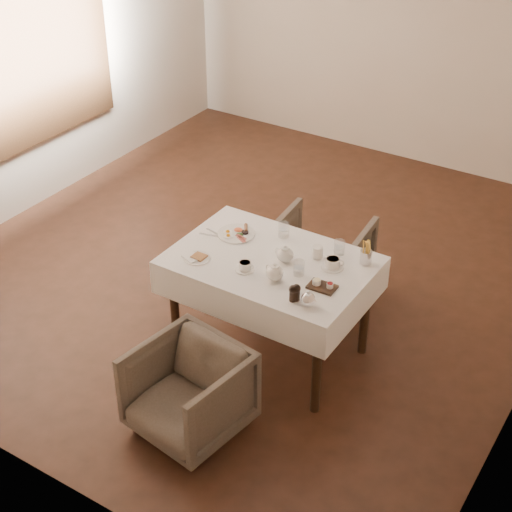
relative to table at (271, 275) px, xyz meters
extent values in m
plane|color=black|center=(-0.66, 0.88, -0.64)|extent=(5.00, 5.00, 0.00)
plane|color=#C4B49E|center=(-0.66, 3.38, 0.81)|extent=(4.50, 0.00, 4.50)
plane|color=#C4B49E|center=(-2.91, 0.88, 0.81)|extent=(0.00, 5.00, 5.00)
cube|color=black|center=(-2.88, 0.88, 0.96)|extent=(0.03, 1.75, 2.05)
cube|color=black|center=(0.00, 0.00, 0.08)|extent=(1.20, 0.80, 0.04)
cube|color=white|center=(0.00, 0.00, 0.00)|extent=(1.28, 0.88, 0.23)
cylinder|color=black|center=(-0.54, 0.34, -0.29)|extent=(0.06, 0.06, 0.70)
cylinder|color=black|center=(0.54, 0.34, -0.29)|extent=(0.06, 0.06, 0.70)
cylinder|color=black|center=(-0.54, -0.34, -0.29)|extent=(0.06, 0.06, 0.70)
cylinder|color=black|center=(0.54, -0.34, -0.29)|extent=(0.06, 0.06, 0.70)
imported|color=#4D4438|center=(-0.03, -0.88, -0.35)|extent=(0.70, 0.71, 0.57)
imported|color=#4D4438|center=(-0.05, 0.78, -0.33)|extent=(0.73, 0.74, 0.63)
cylinder|color=white|center=(-0.36, 0.14, 0.12)|extent=(0.26, 0.26, 0.01)
ellipsoid|color=#D95627|center=(-0.37, 0.18, 0.13)|extent=(0.06, 0.06, 0.02)
cylinder|color=brown|center=(-0.33, 0.22, 0.14)|extent=(0.07, 0.09, 0.02)
cylinder|color=black|center=(-0.31, 0.18, 0.13)|extent=(0.05, 0.05, 0.01)
cube|color=maroon|center=(-0.29, 0.10, 0.13)|extent=(0.09, 0.06, 0.01)
ellipsoid|color=#264C19|center=(-0.33, 0.14, 0.13)|extent=(0.05, 0.04, 0.02)
cylinder|color=white|center=(-0.41, -0.24, 0.12)|extent=(0.17, 0.17, 0.01)
cube|color=brown|center=(-0.40, -0.23, 0.13)|extent=(0.09, 0.08, 0.01)
cube|color=white|center=(-0.43, -0.26, 0.13)|extent=(0.14, 0.12, 0.01)
cylinder|color=white|center=(0.24, 0.18, 0.16)|extent=(0.08, 0.08, 0.08)
cylinder|color=white|center=(-0.07, -0.19, 0.12)|extent=(0.12, 0.12, 0.01)
cylinder|color=white|center=(-0.07, -0.19, 0.15)|extent=(0.09, 0.09, 0.05)
cylinder|color=tan|center=(-0.07, -0.19, 0.17)|extent=(0.07, 0.07, 0.00)
cylinder|color=white|center=(0.38, 0.13, 0.12)|extent=(0.14, 0.14, 0.01)
cylinder|color=white|center=(0.38, 0.13, 0.16)|extent=(0.12, 0.12, 0.06)
cylinder|color=tan|center=(0.38, 0.13, 0.18)|extent=(0.08, 0.08, 0.00)
cylinder|color=silver|center=(-0.08, 0.29, 0.17)|extent=(0.08, 0.08, 0.10)
cylinder|color=silver|center=(0.23, -0.05, 0.17)|extent=(0.09, 0.09, 0.10)
cylinder|color=silver|center=(0.34, 0.30, 0.17)|extent=(0.08, 0.08, 0.10)
cube|color=black|center=(0.43, -0.10, 0.12)|extent=(0.18, 0.12, 0.02)
cylinder|color=white|center=(0.39, -0.10, 0.15)|extent=(0.05, 0.05, 0.03)
cylinder|color=maroon|center=(0.47, -0.09, 0.15)|extent=(0.04, 0.04, 0.03)
cylinder|color=silver|center=(0.53, 0.29, 0.16)|extent=(0.08, 0.08, 0.09)
cube|color=silver|center=(-0.49, 0.08, 0.12)|extent=(0.17, 0.05, 0.00)
cube|color=silver|center=(-0.48, 0.04, 0.12)|extent=(0.19, 0.06, 0.00)
camera|label=1|loc=(2.17, -3.61, 2.85)|focal=55.00mm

